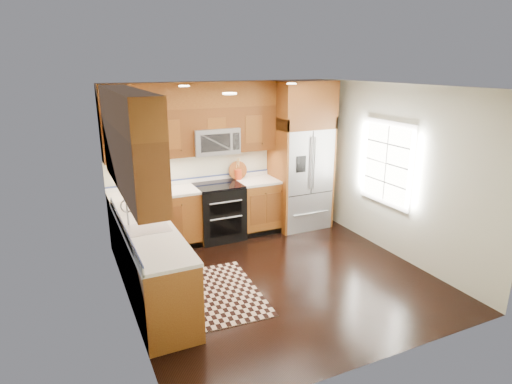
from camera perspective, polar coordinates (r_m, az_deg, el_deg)
name	(u,v)px	position (r m, az deg, el deg)	size (l,w,h in m)	color
ground	(278,277)	(6.13, 2.95, -11.19)	(4.00, 4.00, 0.00)	black
wall_back	(225,159)	(7.41, -4.17, 4.48)	(4.00, 0.02, 2.60)	beige
wall_left	(123,209)	(5.05, -17.32, -2.14)	(0.02, 4.00, 2.60)	beige
wall_right	(397,172)	(6.79, 18.23, 2.53)	(0.02, 4.00, 2.60)	beige
window	(387,163)	(6.89, 17.05, 3.70)	(0.04, 1.10, 1.30)	white
base_cabinets	(174,239)	(6.30, -10.91, -6.14)	(2.85, 3.00, 0.90)	#905B1B
countertop	(180,204)	(6.28, -10.16, -1.61)	(2.86, 3.01, 0.04)	white
upper_cabinets	(170,127)	(6.08, -11.44, 8.44)	(2.85, 3.00, 1.15)	brown
range	(219,212)	(7.25, -4.94, -2.65)	(0.76, 0.67, 0.95)	black
microwave	(215,141)	(7.07, -5.55, 6.82)	(0.76, 0.40, 0.42)	#B2B2B7
refrigerator	(301,156)	(7.64, 6.01, 4.83)	(0.98, 0.75, 2.60)	#B2B2B7
sink_faucet	(145,224)	(5.40, -14.61, -4.16)	(0.54, 0.44, 0.37)	#B2B2B7
rug	(222,292)	(5.75, -4.58, -13.17)	(0.93, 1.54, 0.01)	black
knife_block	(158,183)	(6.96, -12.93, 1.13)	(0.14, 0.16, 0.26)	tan
utensil_crock	(238,172)	(7.42, -2.42, 2.68)	(0.17, 0.17, 0.37)	#993012
cutting_board	(238,178)	(7.45, -2.43, 1.82)	(0.32, 0.32, 0.02)	brown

